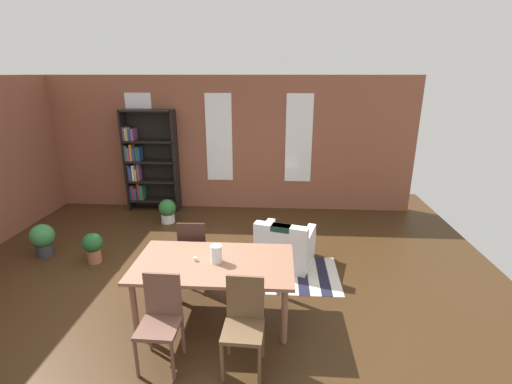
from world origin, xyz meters
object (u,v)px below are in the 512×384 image
(dining_chair_near_left, at_px, (161,317))
(armchair_white, at_px, (285,247))
(vase_on_table, at_px, (216,254))
(bookshelf_tall, at_px, (147,162))
(potted_plant_by_shelf, at_px, (93,246))
(potted_plant_window, at_px, (43,238))
(dining_table, at_px, (214,268))
(dining_chair_far_left, at_px, (194,249))
(dining_chair_near_right, at_px, (244,321))
(potted_plant_corner, at_px, (167,210))

(dining_chair_near_left, bearing_deg, armchair_white, 58.74)
(vase_on_table, xyz_separation_m, bookshelf_tall, (-2.09, 3.61, 0.21))
(potted_plant_by_shelf, xyz_separation_m, potted_plant_window, (-0.93, 0.18, 0.02))
(dining_table, distance_m, dining_chair_far_left, 0.87)
(vase_on_table, distance_m, dining_chair_near_right, 0.91)
(armchair_white, bearing_deg, dining_chair_near_right, -101.82)
(potted_plant_corner, bearing_deg, dining_chair_far_left, -64.11)
(dining_chair_near_right, xyz_separation_m, potted_plant_by_shelf, (-2.55, 1.95, -0.23))
(dining_chair_near_right, relative_size, potted_plant_corner, 1.99)
(potted_plant_corner, bearing_deg, dining_chair_near_left, -74.09)
(vase_on_table, bearing_deg, dining_chair_near_right, -62.42)
(dining_chair_far_left, relative_size, bookshelf_tall, 0.44)
(dining_chair_far_left, xyz_separation_m, dining_chair_near_left, (0.00, -1.49, 0.00))
(dining_chair_near_left, bearing_deg, dining_chair_near_right, -0.00)
(dining_chair_far_left, bearing_deg, dining_chair_near_left, -90.00)
(dining_chair_near_left, bearing_deg, potted_plant_window, 141.21)
(dining_table, xyz_separation_m, dining_chair_near_left, (-0.42, -0.75, -0.15))
(dining_chair_near_right, bearing_deg, potted_plant_by_shelf, 142.70)
(bookshelf_tall, relative_size, potted_plant_window, 4.01)
(dining_table, bearing_deg, bookshelf_tall, 119.66)
(vase_on_table, distance_m, potted_plant_by_shelf, 2.54)
(dining_table, relative_size, vase_on_table, 8.79)
(dining_chair_far_left, xyz_separation_m, potted_plant_by_shelf, (-1.71, 0.45, -0.23))
(dining_chair_near_right, bearing_deg, dining_chair_near_left, 180.00)
(potted_plant_by_shelf, distance_m, potted_plant_window, 0.94)
(armchair_white, xyz_separation_m, potted_plant_corner, (-2.31, 1.50, -0.02))
(bookshelf_tall, bearing_deg, dining_table, -60.34)
(vase_on_table, distance_m, bookshelf_tall, 4.17)
(vase_on_table, xyz_separation_m, potted_plant_window, (-3.09, 1.38, -0.55))
(dining_chair_near_left, bearing_deg, potted_plant_by_shelf, 131.37)
(armchair_white, height_order, potted_plant_corner, armchair_white)
(bookshelf_tall, relative_size, potted_plant_corner, 4.51)
(bookshelf_tall, relative_size, armchair_white, 2.18)
(dining_chair_near_left, relative_size, armchair_white, 0.96)
(dining_table, xyz_separation_m, dining_chair_near_right, (0.42, -0.75, -0.15))
(dining_table, distance_m, potted_plant_window, 3.37)
(vase_on_table, relative_size, dining_chair_far_left, 0.22)
(dining_table, height_order, dining_chair_near_right, dining_chair_near_right)
(dining_chair_near_left, height_order, potted_plant_by_shelf, dining_chair_near_left)
(dining_chair_near_right, relative_size, armchair_white, 0.96)
(potted_plant_corner, bearing_deg, vase_on_table, -62.69)
(dining_chair_near_left, distance_m, potted_plant_window, 3.40)
(dining_chair_near_left, height_order, bookshelf_tall, bookshelf_tall)
(dining_chair_near_right, bearing_deg, potted_plant_corner, 117.37)
(armchair_white, distance_m, potted_plant_by_shelf, 3.00)
(dining_chair_far_left, distance_m, potted_plant_by_shelf, 1.79)
(potted_plant_by_shelf, height_order, potted_plant_window, potted_plant_window)
(bookshelf_tall, xyz_separation_m, armchair_white, (2.92, -2.24, -0.78))
(potted_plant_by_shelf, bearing_deg, bookshelf_tall, 88.15)
(dining_chair_near_left, distance_m, bookshelf_tall, 4.68)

